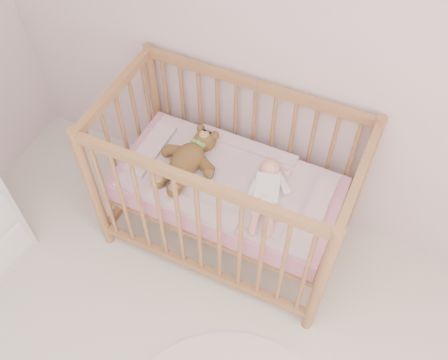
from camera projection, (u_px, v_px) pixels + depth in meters
The scene contains 6 objects.
wall_back at pixel (346, 36), 2.21m from camera, with size 4.00×0.02×2.70m, color silver.
crib at pixel (228, 187), 2.76m from camera, with size 1.36×0.76×1.00m, color #9E6B43, non-canonical shape.
mattress at pixel (228, 188), 2.77m from camera, with size 1.22×0.62×0.13m, color pink.
blanket at pixel (228, 180), 2.71m from camera, with size 1.10×0.58×0.06m, color pink, non-canonical shape.
baby at pixel (267, 189), 2.58m from camera, with size 0.24×0.49×0.12m, color white, non-canonical shape.
teddy_bear at pixel (187, 159), 2.70m from camera, with size 0.35×0.50×0.14m, color brown, non-canonical shape.
Camera 1 is at (0.29, 0.09, 2.71)m, focal length 40.00 mm.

